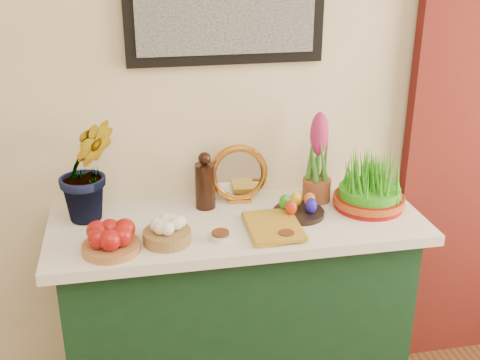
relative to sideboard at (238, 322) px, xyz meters
name	(u,v)px	position (x,y,z in m)	size (l,w,h in m)	color
sideboard	(238,322)	(0.00, 0.00, 0.00)	(1.30, 0.45, 0.85)	#12331B
tablecloth	(237,224)	(0.00, 0.00, 0.45)	(1.40, 0.55, 0.04)	white
hyacinth_green	(86,154)	(-0.54, 0.11, 0.72)	(0.26, 0.22, 0.52)	#387D25
apple_bowl	(111,240)	(-0.46, -0.16, 0.51)	(0.25, 0.25, 0.10)	#A06436
garlic_basket	(167,232)	(-0.27, -0.13, 0.50)	(0.22, 0.22, 0.09)	olive
vinegar_cruet	(205,183)	(-0.10, 0.13, 0.57)	(0.08, 0.08, 0.23)	black
mirror	(239,174)	(0.04, 0.17, 0.58)	(0.24, 0.08, 0.24)	#C68630
book	(248,228)	(0.02, -0.11, 0.48)	(0.17, 0.25, 0.03)	#B38520
spice_dish_left	(221,236)	(-0.09, -0.15, 0.48)	(0.08, 0.08, 0.03)	silver
spice_dish_right	(286,236)	(0.14, -0.19, 0.48)	(0.07, 0.07, 0.03)	silver
egg_plate	(299,208)	(0.24, -0.01, 0.49)	(0.20, 0.20, 0.08)	black
hyacinth_pink	(318,162)	(0.34, 0.11, 0.63)	(0.11, 0.11, 0.37)	brown
wheatgrass_sabzeh	(370,184)	(0.52, 0.01, 0.56)	(0.28, 0.28, 0.23)	#950B08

